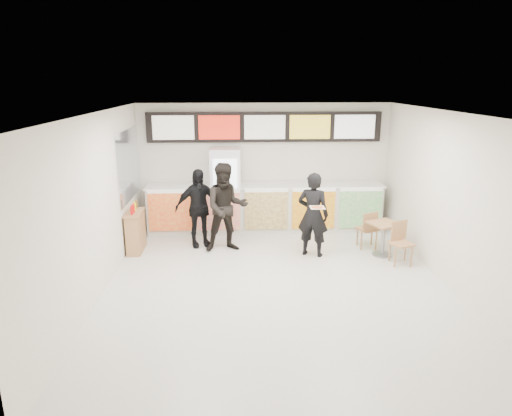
{
  "coord_description": "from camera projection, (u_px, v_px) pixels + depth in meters",
  "views": [
    {
      "loc": [
        -0.72,
        -7.36,
        3.5
      ],
      "look_at": [
        -0.31,
        1.2,
        1.1
      ],
      "focal_mm": 32.0,
      "sensor_mm": 36.0,
      "label": 1
    }
  ],
  "objects": [
    {
      "name": "wall_back",
      "position": [
        264.0,
        166.0,
        11.02
      ],
      "size": [
        6.0,
        0.0,
        6.0
      ],
      "primitive_type": "plane",
      "rotation": [
        1.57,
        0.0,
        0.0
      ],
      "color": "silver",
      "rests_on": "floor"
    },
    {
      "name": "customer_main",
      "position": [
        313.0,
        215.0,
        9.26
      ],
      "size": [
        0.75,
        0.64,
        1.75
      ],
      "primitive_type": "imported",
      "rotation": [
        0.0,
        0.0,
        2.74
      ],
      "color": "black",
      "rests_on": "floor"
    },
    {
      "name": "cafe_table",
      "position": [
        384.0,
        233.0,
        9.34
      ],
      "size": [
        0.92,
        1.47,
        0.84
      ],
      "rotation": [
        0.0,
        0.0,
        0.4
      ],
      "color": "tan",
      "rests_on": "floor"
    },
    {
      "name": "ceiling",
      "position": [
        279.0,
        113.0,
        7.24
      ],
      "size": [
        7.0,
        7.0,
        0.0
      ],
      "primitive_type": "plane",
      "rotation": [
        3.14,
        0.0,
        0.0
      ],
      "color": "white",
      "rests_on": "wall_back"
    },
    {
      "name": "mirror_panel",
      "position": [
        129.0,
        165.0,
        9.8
      ],
      "size": [
        0.01,
        2.0,
        1.5
      ],
      "primitive_type": "cube",
      "color": "#B2B7BF",
      "rests_on": "wall_left"
    },
    {
      "name": "service_counter",
      "position": [
        265.0,
        208.0,
        10.87
      ],
      "size": [
        5.56,
        0.77,
        1.14
      ],
      "color": "silver",
      "rests_on": "floor"
    },
    {
      "name": "floor",
      "position": [
        277.0,
        286.0,
        8.05
      ],
      "size": [
        7.0,
        7.0,
        0.0
      ],
      "primitive_type": "plane",
      "color": "beige",
      "rests_on": "ground"
    },
    {
      "name": "customer_left",
      "position": [
        226.0,
        208.0,
        9.51
      ],
      "size": [
        1.01,
        0.85,
        1.88
      ],
      "primitive_type": "imported",
      "rotation": [
        0.0,
        0.0,
        0.16
      ],
      "color": "black",
      "rests_on": "floor"
    },
    {
      "name": "menu_board",
      "position": [
        265.0,
        127.0,
        10.67
      ],
      "size": [
        5.5,
        0.14,
        0.7
      ],
      "color": "black",
      "rests_on": "wall_back"
    },
    {
      "name": "pizza_slice",
      "position": [
        317.0,
        207.0,
        8.75
      ],
      "size": [
        0.36,
        0.36,
        0.02
      ],
      "color": "beige",
      "rests_on": "customer_main"
    },
    {
      "name": "wall_right",
      "position": [
        453.0,
        202.0,
        7.79
      ],
      "size": [
        0.0,
        7.0,
        7.0
      ],
      "primitive_type": "plane",
      "rotation": [
        1.57,
        0.0,
        -1.57
      ],
      "color": "silver",
      "rests_on": "floor"
    },
    {
      "name": "condiment_ledge",
      "position": [
        136.0,
        231.0,
        9.6
      ],
      "size": [
        0.31,
        0.77,
        1.03
      ],
      "color": "tan",
      "rests_on": "floor"
    },
    {
      "name": "customer_mid",
      "position": [
        198.0,
        208.0,
        9.81
      ],
      "size": [
        1.08,
        0.71,
        1.71
      ],
      "primitive_type": "imported",
      "rotation": [
        0.0,
        0.0,
        0.32
      ],
      "color": "black",
      "rests_on": "floor"
    },
    {
      "name": "wall_left",
      "position": [
        97.0,
        206.0,
        7.51
      ],
      "size": [
        0.0,
        7.0,
        7.0
      ],
      "primitive_type": "plane",
      "rotation": [
        1.57,
        0.0,
        1.57
      ],
      "color": "silver",
      "rests_on": "floor"
    },
    {
      "name": "drinks_fridge",
      "position": [
        226.0,
        191.0,
        10.73
      ],
      "size": [
        0.7,
        0.67,
        2.0
      ],
      "color": "white",
      "rests_on": "floor"
    }
  ]
}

